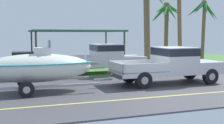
% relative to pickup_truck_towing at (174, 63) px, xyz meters
% --- Properties ---
extents(ground, '(36.00, 22.00, 0.11)m').
position_rel_pickup_truck_towing_xyz_m(ground, '(-1.60, 7.44, -1.06)').
color(ground, '#424247').
extents(pickup_truck_towing, '(5.98, 2.11, 1.89)m').
position_rel_pickup_truck_towing_xyz_m(pickup_truck_towing, '(0.00, 0.00, 0.00)').
color(pickup_truck_towing, silver).
rests_on(pickup_truck_towing, ground).
extents(boat_on_trailer, '(6.26, 2.32, 2.29)m').
position_rel_pickup_truck_towing_xyz_m(boat_on_trailer, '(-6.95, -0.00, 0.03)').
color(boat_on_trailer, gray).
rests_on(boat_on_trailer, ground).
extents(parked_pickup_background, '(5.98, 2.04, 1.92)m').
position_rel_pickup_truck_towing_xyz_m(parked_pickup_background, '(-2.21, 4.68, 0.01)').
color(parked_pickup_background, silver).
rests_on(parked_pickup_background, ground).
extents(parked_sedan_near, '(4.38, 1.85, 1.38)m').
position_rel_pickup_truck_towing_xyz_m(parked_sedan_near, '(-6.59, 7.50, -0.38)').
color(parked_sedan_near, '#99999E').
rests_on(parked_sedan_near, ground).
extents(carport_awning, '(7.31, 5.21, 2.89)m').
position_rel_pickup_truck_towing_xyz_m(carport_awning, '(-2.91, 10.57, 1.72)').
color(carport_awning, '#4C4238').
rests_on(carport_awning, ground).
extents(palm_tree_near_left, '(2.96, 3.02, 6.46)m').
position_rel_pickup_truck_towing_xyz_m(palm_tree_near_left, '(0.83, 4.90, 3.65)').
color(palm_tree_near_left, brown).
rests_on(palm_tree_near_left, ground).
extents(palm_tree_near_right, '(3.17, 3.14, 6.89)m').
position_rel_pickup_truck_towing_xyz_m(palm_tree_near_right, '(5.70, 8.64, 4.32)').
color(palm_tree_near_right, brown).
rests_on(palm_tree_near_right, ground).
extents(palm_tree_mid, '(3.17, 3.17, 5.58)m').
position_rel_pickup_truck_towing_xyz_m(palm_tree_mid, '(5.81, 11.05, 3.21)').
color(palm_tree_mid, brown).
rests_on(palm_tree_mid, ground).
extents(palm_tree_far_left, '(3.05, 2.45, 5.70)m').
position_rel_pickup_truck_towing_xyz_m(palm_tree_far_left, '(8.81, 9.44, 3.33)').
color(palm_tree_far_left, brown).
rests_on(palm_tree_far_left, ground).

